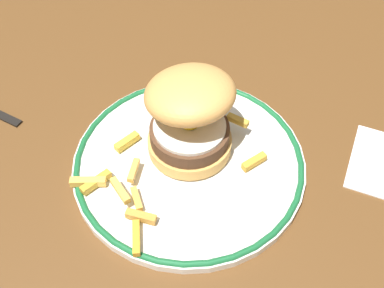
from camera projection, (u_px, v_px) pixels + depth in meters
The scene contains 4 objects.
ground_plane at pixel (188, 203), 61.19cm from camera, with size 149.25×97.68×4.00cm, color #583719.
dinner_plate at pixel (192, 163), 61.74cm from camera, with size 29.76×29.76×1.60cm.
burger at pixel (189, 114), 58.41cm from camera, with size 15.75×15.87×11.73cm.
fries_pile at pixel (146, 173), 58.88cm from camera, with size 24.18×21.72×2.45cm.
Camera 1 is at (1.87, -32.95, 50.07)cm, focal length 44.96 mm.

